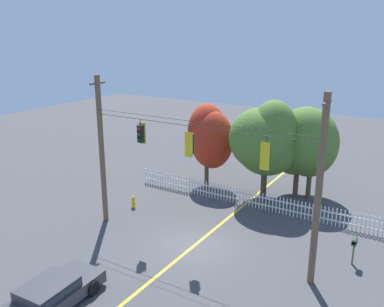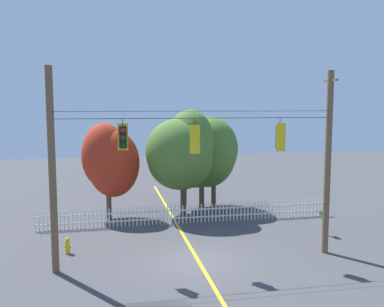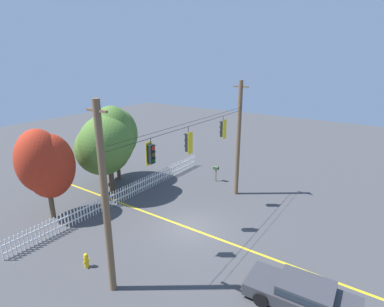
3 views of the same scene
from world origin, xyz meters
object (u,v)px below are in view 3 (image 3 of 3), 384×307
at_px(autumn_oak_far_east, 104,145).
at_px(fire_hydrant, 86,260).
at_px(autumn_maple_mid, 107,143).
at_px(autumn_maple_far_west, 113,136).
at_px(autumn_maple_near_fence, 45,164).
at_px(roadside_mailbox, 216,169).
at_px(parked_car, 303,294).
at_px(traffic_signal_westbound_side, 188,143).
at_px(traffic_signal_eastbound_side, 151,154).
at_px(traffic_signal_southbound_primary, 223,129).

relative_size(autumn_oak_far_east, fire_hydrant, 6.65).
height_order(autumn_maple_mid, autumn_maple_far_west, autumn_maple_mid).
height_order(autumn_maple_near_fence, autumn_maple_mid, autumn_maple_mid).
distance_m(autumn_oak_far_east, roadside_mailbox, 9.26).
xyz_separation_m(autumn_maple_near_fence, autumn_maple_mid, (4.43, -0.56, 0.42)).
height_order(parked_car, fire_hydrant, parked_car).
bearing_deg(autumn_maple_far_west, roadside_mailbox, -57.39).
distance_m(traffic_signal_westbound_side, parked_car, 8.94).
bearing_deg(traffic_signal_westbound_side, autumn_maple_far_west, 72.74).
height_order(traffic_signal_eastbound_side, roadside_mailbox, traffic_signal_eastbound_side).
distance_m(traffic_signal_eastbound_side, autumn_maple_near_fence, 8.62).
xyz_separation_m(traffic_signal_westbound_side, roadside_mailbox, (7.55, 2.53, -4.36)).
xyz_separation_m(autumn_maple_near_fence, autumn_oak_far_east, (5.71, 1.31, -0.32)).
xyz_separation_m(autumn_maple_mid, fire_hydrant, (-6.44, -5.59, -3.65)).
relative_size(traffic_signal_eastbound_side, traffic_signal_southbound_primary, 0.89).
bearing_deg(parked_car, fire_hydrant, 110.31).
xyz_separation_m(traffic_signal_westbound_side, traffic_signal_southbound_primary, (3.89, -0.00, 0.03)).
bearing_deg(traffic_signal_eastbound_side, roadside_mailbox, 13.35).
xyz_separation_m(traffic_signal_southbound_primary, roadside_mailbox, (3.66, 2.53, -4.40)).
bearing_deg(autumn_maple_mid, traffic_signal_eastbound_side, -116.31).
bearing_deg(fire_hydrant, autumn_maple_mid, 41.00).
distance_m(traffic_signal_eastbound_side, traffic_signal_westbound_side, 3.02).
relative_size(traffic_signal_eastbound_side, fire_hydrant, 1.73).
bearing_deg(autumn_maple_far_west, traffic_signal_eastbound_side, -122.01).
xyz_separation_m(autumn_maple_mid, roadside_mailbox, (6.72, -5.29, -2.93)).
relative_size(traffic_signal_eastbound_side, roadside_mailbox, 0.99).
xyz_separation_m(autumn_maple_mid, autumn_oak_far_east, (1.29, 1.88, -0.74)).
xyz_separation_m(traffic_signal_westbound_side, fire_hydrant, (-5.60, 2.23, -5.08)).
xyz_separation_m(autumn_oak_far_east, parked_car, (-4.23, -16.91, -2.68)).
bearing_deg(traffic_signal_southbound_primary, traffic_signal_eastbound_side, 179.84).
xyz_separation_m(traffic_signal_westbound_side, autumn_maple_mid, (0.84, 7.82, -1.44)).
bearing_deg(autumn_maple_mid, autumn_oak_far_east, 55.62).
bearing_deg(autumn_oak_far_east, traffic_signal_westbound_side, -102.34).
relative_size(traffic_signal_southbound_primary, autumn_oak_far_east, 0.29).
xyz_separation_m(autumn_maple_mid, parked_car, (-2.94, -15.03, -3.42)).
distance_m(parked_car, roadside_mailbox, 13.73).
bearing_deg(autumn_maple_far_west, autumn_maple_near_fence, -169.14).
xyz_separation_m(autumn_oak_far_east, fire_hydrant, (-7.72, -7.47, -2.90)).
xyz_separation_m(autumn_maple_near_fence, fire_hydrant, (-2.01, -6.16, -3.22)).
distance_m(traffic_signal_southbound_primary, parked_car, 10.58).
height_order(traffic_signal_westbound_side, autumn_maple_far_west, traffic_signal_westbound_side).
relative_size(traffic_signal_westbound_side, autumn_maple_near_fence, 0.26).
height_order(traffic_signal_eastbound_side, traffic_signal_southbound_primary, same).
bearing_deg(autumn_maple_far_west, autumn_oak_far_east, 176.69).
xyz_separation_m(traffic_signal_westbound_side, autumn_maple_far_west, (3.00, 9.65, -1.63)).
height_order(autumn_maple_near_fence, roadside_mailbox, autumn_maple_near_fence).
bearing_deg(fire_hydrant, traffic_signal_southbound_primary, -13.21).
bearing_deg(fire_hydrant, roadside_mailbox, 1.31).
relative_size(autumn_maple_mid, fire_hydrant, 8.63).
bearing_deg(traffic_signal_southbound_primary, autumn_maple_mid, 111.34).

